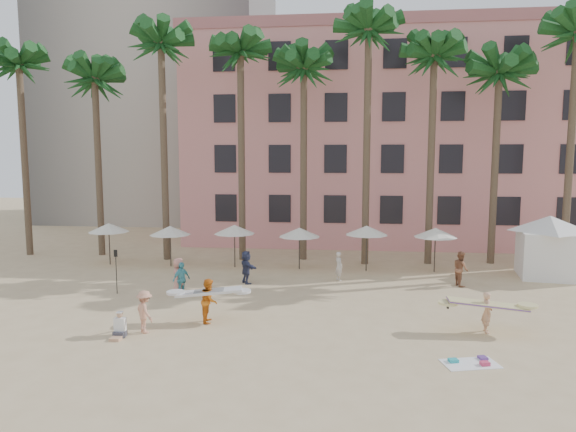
% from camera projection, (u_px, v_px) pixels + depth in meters
% --- Properties ---
extents(ground, '(120.00, 120.00, 0.00)m').
position_uv_depth(ground, '(297.00, 345.00, 18.64)').
color(ground, '#D1B789').
rests_on(ground, ground).
extents(pink_hotel, '(35.00, 14.00, 16.00)m').
position_uv_depth(pink_hotel, '(409.00, 141.00, 42.61)').
color(pink_hotel, '#DB8885').
rests_on(pink_hotel, ground).
extents(palm_row, '(44.40, 5.40, 16.30)m').
position_uv_depth(palm_row, '(327.00, 56.00, 31.87)').
color(palm_row, brown).
rests_on(palm_row, ground).
extents(umbrella_row, '(22.50, 2.70, 2.73)m').
position_uv_depth(umbrella_row, '(267.00, 230.00, 31.03)').
color(umbrella_row, '#332B23').
rests_on(umbrella_row, ground).
extents(cabana, '(5.15, 5.15, 3.50)m').
position_uv_depth(cabana, '(549.00, 241.00, 28.78)').
color(cabana, white).
rests_on(cabana, ground).
extents(beach_towel, '(1.99, 1.41, 0.14)m').
position_uv_depth(beach_towel, '(471.00, 363.00, 16.95)').
color(beach_towel, white).
rests_on(beach_towel, ground).
extents(carrier_yellow, '(2.98, 0.79, 1.60)m').
position_uv_depth(carrier_yellow, '(487.00, 309.00, 19.87)').
color(carrier_yellow, tan).
rests_on(carrier_yellow, ground).
extents(carrier_white, '(2.80, 1.23, 1.81)m').
position_uv_depth(carrier_white, '(209.00, 299.00, 21.12)').
color(carrier_white, orange).
rests_on(carrier_white, ground).
extents(beachgoers, '(15.12, 10.14, 1.84)m').
position_uv_depth(beachgoers, '(264.00, 277.00, 25.29)').
color(beachgoers, tan).
rests_on(beachgoers, ground).
extents(paddle, '(0.18, 0.04, 2.23)m').
position_uv_depth(paddle, '(116.00, 266.00, 25.33)').
color(paddle, black).
rests_on(paddle, ground).
extents(seated_man, '(0.43, 0.74, 0.97)m').
position_uv_depth(seated_man, '(119.00, 328.00, 19.39)').
color(seated_man, '#3F3F4C').
rests_on(seated_man, ground).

